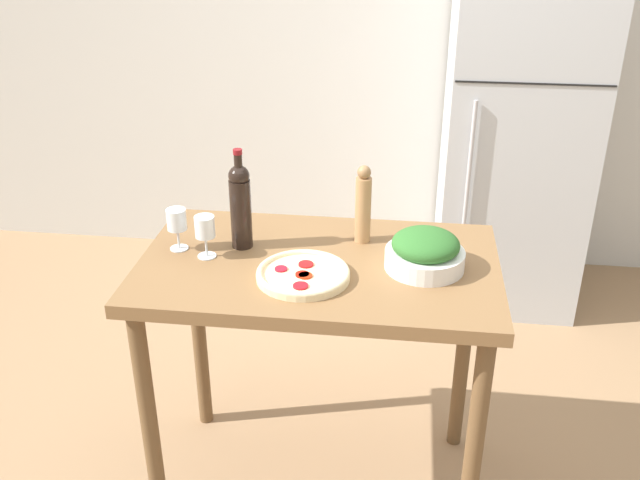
# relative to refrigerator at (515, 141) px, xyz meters

# --- Properties ---
(ground_plane) EXTENTS (14.00, 14.00, 0.00)m
(ground_plane) POSITION_rel_refrigerator_xyz_m (-0.81, -1.56, -0.87)
(ground_plane) COLOR #9E7A56
(wall_back) EXTENTS (6.40, 0.08, 2.60)m
(wall_back) POSITION_rel_refrigerator_xyz_m (-0.81, 0.39, 0.43)
(wall_back) COLOR silver
(wall_back) RESTS_ON ground_plane
(refrigerator) EXTENTS (0.71, 0.71, 1.74)m
(refrigerator) POSITION_rel_refrigerator_xyz_m (0.00, 0.00, 0.00)
(refrigerator) COLOR #B7BCC1
(refrigerator) RESTS_ON ground_plane
(prep_counter) EXTENTS (1.16, 0.69, 0.95)m
(prep_counter) POSITION_rel_refrigerator_xyz_m (-0.81, -1.56, -0.05)
(prep_counter) COLOR brown
(prep_counter) RESTS_ON ground_plane
(wine_bottle) EXTENTS (0.07, 0.07, 0.34)m
(wine_bottle) POSITION_rel_refrigerator_xyz_m (-1.08, -1.48, 0.24)
(wine_bottle) COLOR black
(wine_bottle) RESTS_ON prep_counter
(wine_glass_near) EXTENTS (0.07, 0.07, 0.14)m
(wine_glass_near) POSITION_rel_refrigerator_xyz_m (-1.18, -1.57, 0.18)
(wine_glass_near) COLOR silver
(wine_glass_near) RESTS_ON prep_counter
(wine_glass_far) EXTENTS (0.07, 0.07, 0.14)m
(wine_glass_far) POSITION_rel_refrigerator_xyz_m (-1.28, -1.53, 0.18)
(wine_glass_far) COLOR silver
(wine_glass_far) RESTS_ON prep_counter
(pepper_mill) EXTENTS (0.05, 0.05, 0.27)m
(pepper_mill) POSITION_rel_refrigerator_xyz_m (-0.68, -1.39, 0.21)
(pepper_mill) COLOR #AD7F51
(pepper_mill) RESTS_ON prep_counter
(salad_bowl) EXTENTS (0.25, 0.25, 0.13)m
(salad_bowl) POSITION_rel_refrigerator_xyz_m (-0.47, -1.56, 0.14)
(salad_bowl) COLOR white
(salad_bowl) RESTS_ON prep_counter
(homemade_pizza) EXTENTS (0.29, 0.29, 0.03)m
(homemade_pizza) POSITION_rel_refrigerator_xyz_m (-0.84, -1.67, 0.10)
(homemade_pizza) COLOR beige
(homemade_pizza) RESTS_ON prep_counter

